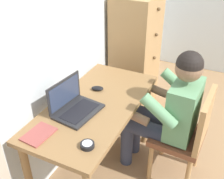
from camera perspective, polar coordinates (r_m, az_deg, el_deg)
The scene contains 9 objects.
wall_back at distance 2.30m, azimuth -8.82°, elevation 13.75°, with size 4.80×0.05×2.50m, color silver.
desk at distance 2.18m, azimuth -3.52°, elevation -5.37°, with size 1.23×0.61×0.74m.
dresser at distance 3.12m, azimuth 4.94°, elevation 7.30°, with size 0.59×0.44×1.32m.
chair at distance 2.33m, azimuth 15.33°, elevation -8.74°, with size 0.44×0.42×0.86m.
person_seated at distance 2.25m, azimuth 11.53°, elevation -3.93°, with size 0.54×0.60×1.18m.
laptop at distance 2.03m, azimuth -7.93°, elevation -3.20°, with size 0.37×0.29×0.24m.
computer_mouse at distance 2.27m, azimuth -3.04°, elevation 0.24°, with size 0.06×0.10×0.03m, color black.
desk_clock at distance 1.75m, azimuth -5.13°, elevation -11.38°, with size 0.09×0.09×0.03m.
notebook_pad at distance 1.89m, azimuth -14.93°, elevation -8.93°, with size 0.21×0.15×0.01m, color #994742.
Camera 1 is at (-1.80, 0.95, 1.95)m, focal length 44.13 mm.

